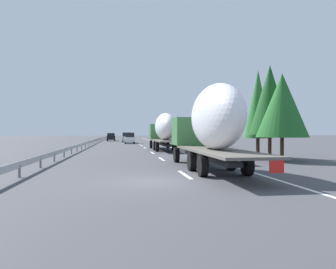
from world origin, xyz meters
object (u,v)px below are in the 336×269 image
Objects in this scene: car_white_van at (130,138)px; car_blue_sedan at (125,135)px; car_silver_hatch at (127,137)px; car_black_suv at (111,137)px; truck_trailing at (210,124)px; truck_lead at (164,129)px; road_sign at (165,131)px.

car_blue_sedan is at bearing 0.20° from car_white_van.
car_silver_hatch is 9.79m from car_black_suv.
truck_trailing is at bearing -175.42° from car_white_van.
truck_lead is 40.11m from car_black_suv.
car_white_van is (-46.99, -0.16, 0.02)m from car_blue_sedan.
truck_trailing is 4.49× the size of road_sign.
truck_trailing is at bearing 180.00° from truck_lead.
car_black_suv is at bearing 6.89° from truck_trailing.
car_blue_sedan is 29.89m from car_black_suv.
car_silver_hatch is (-38.86, 0.27, 0.03)m from car_blue_sedan.
car_white_van is 17.74m from car_black_suv.
car_black_suv is at bearing 10.33° from truck_lead.
car_silver_hatch is (30.24, 3.81, -1.43)m from truck_lead.
truck_lead reaches higher than car_white_van.
car_black_suv is at bearing 12.40° from car_white_van.
road_sign is (-46.04, -6.64, 1.22)m from car_blue_sedan.
truck_lead is 69.20m from car_blue_sedan.
car_black_suv is (59.53, 7.19, -1.64)m from truck_trailing.
truck_trailing is 3.33× the size of car_white_van.
truck_lead is 0.97× the size of truck_trailing.
car_silver_hatch is 8.14m from car_white_van.
truck_lead is at bearing -177.07° from car_blue_sedan.
truck_lead is 23.26m from road_sign.
truck_lead is at bearing -172.81° from car_silver_hatch.
road_sign is (-16.37, -10.29, 1.25)m from car_black_suv.
road_sign reaches higher than car_silver_hatch.
truck_trailing reaches higher than truck_lead.
car_white_van is 6.66m from road_sign.
truck_trailing is at bearing -175.67° from car_silver_hatch.
car_silver_hatch is at bearing 3.07° from car_white_van.
car_black_suv is 19.38m from road_sign.
car_silver_hatch is at bearing 7.19° from truck_lead.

